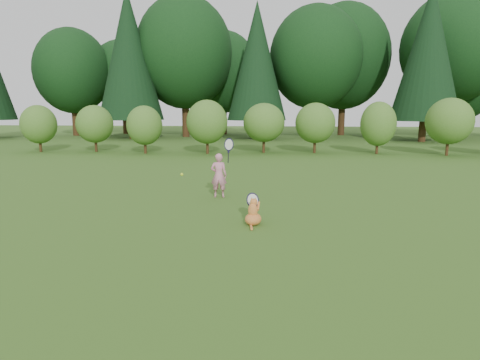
# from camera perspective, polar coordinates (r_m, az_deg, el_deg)

# --- Properties ---
(ground) EXTENTS (100.00, 100.00, 0.00)m
(ground) POSITION_cam_1_polar(r_m,az_deg,el_deg) (8.34, -1.93, -5.66)
(ground) COLOR #2F5518
(ground) RESTS_ON ground
(shrub_row) EXTENTS (28.00, 3.00, 2.80)m
(shrub_row) POSITION_cam_1_polar(r_m,az_deg,el_deg) (21.01, 2.82, 7.59)
(shrub_row) COLOR #3D6720
(shrub_row) RESTS_ON ground
(woodland_backdrop) EXTENTS (48.00, 10.00, 15.00)m
(woodland_backdrop) POSITION_cam_1_polar(r_m,az_deg,el_deg) (31.43, 3.92, 19.50)
(woodland_backdrop) COLOR black
(woodland_backdrop) RESTS_ON ground
(child) EXTENTS (0.65, 0.39, 1.72)m
(child) POSITION_cam_1_polar(r_m,az_deg,el_deg) (10.37, -2.99, 0.81)
(child) COLOR pink
(child) RESTS_ON ground
(cat) EXTENTS (0.51, 0.81, 0.74)m
(cat) POSITION_cam_1_polar(r_m,az_deg,el_deg) (7.93, 1.89, -4.37)
(cat) COLOR #D76229
(cat) RESTS_ON ground
(tennis_ball) EXTENTS (0.07, 0.07, 0.07)m
(tennis_ball) POSITION_cam_1_polar(r_m,az_deg,el_deg) (9.43, -8.27, 0.79)
(tennis_ball) COLOR #D0E61B
(tennis_ball) RESTS_ON ground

